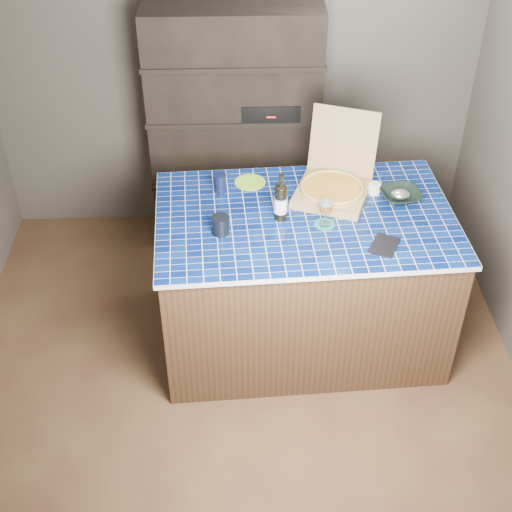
{
  "coord_description": "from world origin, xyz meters",
  "views": [
    {
      "loc": [
        0.01,
        -3.05,
        3.38
      ],
      "look_at": [
        0.11,
        0.0,
        0.96
      ],
      "focal_mm": 50.0,
      "sensor_mm": 36.0,
      "label": 1
    }
  ],
  "objects_px": {
    "mead_bottle": "(281,202)",
    "wine_glass": "(326,207)",
    "dvd_case": "(384,245)",
    "bowl": "(400,196)",
    "pizza_box": "(333,186)",
    "kitchen_island": "(302,278)"
  },
  "relations": [
    {
      "from": "wine_glass",
      "to": "bowl",
      "type": "relative_size",
      "value": 0.74
    },
    {
      "from": "pizza_box",
      "to": "dvd_case",
      "type": "height_order",
      "value": "pizza_box"
    },
    {
      "from": "pizza_box",
      "to": "mead_bottle",
      "type": "xyz_separation_m",
      "value": [
        -0.33,
        -0.24,
        0.05
      ]
    },
    {
      "from": "mead_bottle",
      "to": "wine_glass",
      "type": "bearing_deg",
      "value": -16.34
    },
    {
      "from": "pizza_box",
      "to": "bowl",
      "type": "xyz_separation_m",
      "value": [
        0.4,
        -0.07,
        -0.04
      ]
    },
    {
      "from": "wine_glass",
      "to": "dvd_case",
      "type": "xyz_separation_m",
      "value": [
        0.31,
        -0.21,
        -0.12
      ]
    },
    {
      "from": "bowl",
      "to": "wine_glass",
      "type": "bearing_deg",
      "value": -153.14
    },
    {
      "from": "wine_glass",
      "to": "dvd_case",
      "type": "bearing_deg",
      "value": -34.65
    },
    {
      "from": "mead_bottle",
      "to": "wine_glass",
      "type": "relative_size",
      "value": 1.7
    },
    {
      "from": "wine_glass",
      "to": "dvd_case",
      "type": "distance_m",
      "value": 0.39
    },
    {
      "from": "kitchen_island",
      "to": "bowl",
      "type": "height_order",
      "value": "bowl"
    },
    {
      "from": "pizza_box",
      "to": "wine_glass",
      "type": "distance_m",
      "value": 0.33
    },
    {
      "from": "wine_glass",
      "to": "bowl",
      "type": "height_order",
      "value": "wine_glass"
    },
    {
      "from": "mead_bottle",
      "to": "bowl",
      "type": "bearing_deg",
      "value": 13.08
    },
    {
      "from": "mead_bottle",
      "to": "bowl",
      "type": "relative_size",
      "value": 1.25
    },
    {
      "from": "pizza_box",
      "to": "mead_bottle",
      "type": "distance_m",
      "value": 0.41
    },
    {
      "from": "mead_bottle",
      "to": "wine_glass",
      "type": "distance_m",
      "value": 0.26
    },
    {
      "from": "wine_glass",
      "to": "dvd_case",
      "type": "height_order",
      "value": "wine_glass"
    },
    {
      "from": "mead_bottle",
      "to": "dvd_case",
      "type": "height_order",
      "value": "mead_bottle"
    },
    {
      "from": "kitchen_island",
      "to": "bowl",
      "type": "relative_size",
      "value": 7.62
    },
    {
      "from": "mead_bottle",
      "to": "kitchen_island",
      "type": "bearing_deg",
      "value": 8.09
    },
    {
      "from": "bowl",
      "to": "mead_bottle",
      "type": "bearing_deg",
      "value": -166.92
    }
  ]
}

